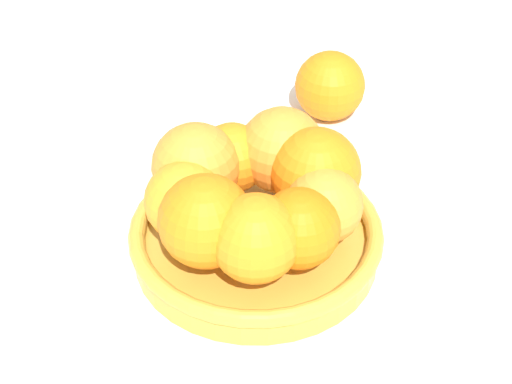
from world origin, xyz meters
The scene contains 4 objects.
ground_plane centered at (0.00, 0.00, 0.00)m, with size 4.00×4.00×0.00m, color silver.
fruit_bowl centered at (0.00, 0.00, 0.02)m, with size 0.23×0.23×0.04m.
orange_pile centered at (0.00, 0.00, 0.07)m, with size 0.19×0.20×0.08m.
stray_orange centered at (0.13, -0.21, 0.04)m, with size 0.08×0.08×0.08m, color orange.
Camera 1 is at (-0.45, 0.36, 0.54)m, focal length 60.00 mm.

